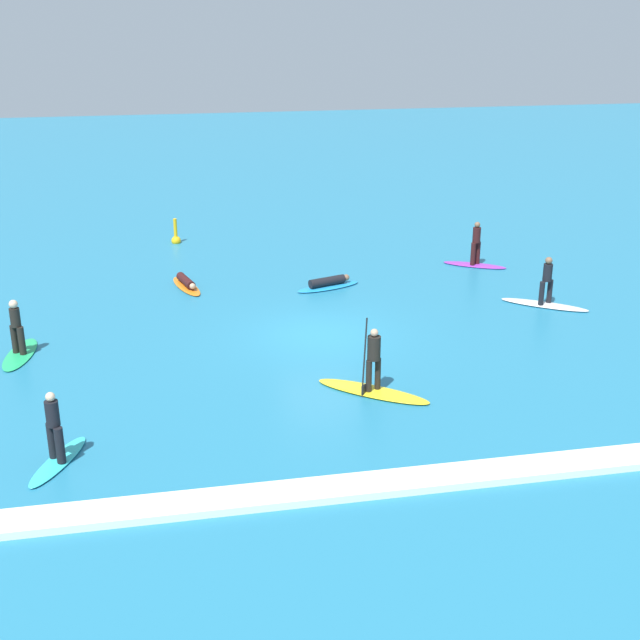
% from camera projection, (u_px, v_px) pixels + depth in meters
% --- Properties ---
extents(ground_plane, '(120.00, 120.00, 0.00)m').
position_uv_depth(ground_plane, '(320.00, 335.00, 26.93)').
color(ground_plane, teal).
rests_on(ground_plane, ground).
extents(surfer_on_yellow_board, '(3.06, 2.64, 2.23)m').
position_uv_depth(surfer_on_yellow_board, '(373.00, 378.00, 22.71)').
color(surfer_on_yellow_board, yellow).
rests_on(surfer_on_yellow_board, ground_plane).
extents(surfer_on_green_board, '(1.12, 2.65, 1.78)m').
position_uv_depth(surfer_on_green_board, '(18.00, 341.00, 25.15)').
color(surfer_on_green_board, '#23B266').
rests_on(surfer_on_green_board, ground_plane).
extents(surfer_on_white_board, '(2.84, 2.33, 1.79)m').
position_uv_depth(surfer_on_white_board, '(545.00, 294.00, 29.33)').
color(surfer_on_white_board, white).
rests_on(surfer_on_white_board, ground_plane).
extents(surfer_on_orange_board, '(1.31, 2.64, 0.40)m').
position_uv_depth(surfer_on_orange_board, '(186.00, 284.00, 31.40)').
color(surfer_on_orange_board, orange).
rests_on(surfer_on_orange_board, ground_plane).
extents(surfer_on_blue_board, '(2.68, 1.53, 0.42)m').
position_uv_depth(surfer_on_blue_board, '(328.00, 284.00, 31.34)').
color(surfer_on_blue_board, '#1E8CD1').
rests_on(surfer_on_blue_board, ground_plane).
extents(surfer_on_purple_board, '(2.53, 1.89, 1.83)m').
position_uv_depth(surfer_on_purple_board, '(475.00, 253.00, 33.84)').
color(surfer_on_purple_board, purple).
rests_on(surfer_on_purple_board, ground_plane).
extents(surfer_on_teal_board, '(1.48, 2.42, 1.80)m').
position_uv_depth(surfer_on_teal_board, '(56.00, 443.00, 19.19)').
color(surfer_on_teal_board, '#33C6CC').
rests_on(surfer_on_teal_board, ground_plane).
extents(marker_buoy, '(0.42, 0.42, 1.21)m').
position_uv_depth(marker_buoy, '(176.00, 238.00, 37.22)').
color(marker_buoy, yellow).
rests_on(marker_buoy, ground_plane).
extents(wave_crest, '(21.41, 0.90, 0.18)m').
position_uv_depth(wave_crest, '(401.00, 482.00, 18.42)').
color(wave_crest, white).
rests_on(wave_crest, ground_plane).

